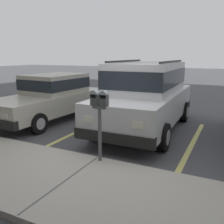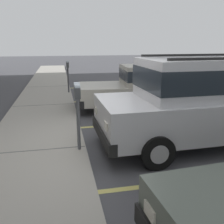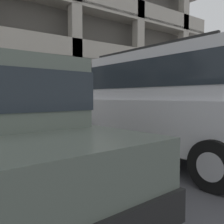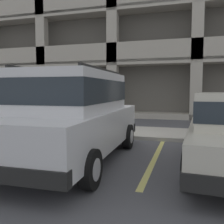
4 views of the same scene
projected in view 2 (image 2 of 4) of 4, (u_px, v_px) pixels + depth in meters
The scene contains 7 objects.
ground_plane at pixel (95, 153), 5.52m from camera, with size 80.00×80.00×0.10m.
sidewalk at pixel (34, 153), 5.24m from camera, with size 40.00×2.20×0.12m.
parking_stall_lines at pixel (135, 124), 7.28m from camera, with size 12.84×4.80×0.01m.
silver_suv at pixel (205, 98), 5.60m from camera, with size 2.10×4.82×2.03m.
dark_hatchback at pixel (145, 86), 8.74m from camera, with size 2.01×4.57×1.54m.
parking_meter_near at pixel (77, 101), 5.01m from camera, with size 0.35×0.12×1.41m.
parking_meter_far at pixel (68, 69), 11.01m from camera, with size 0.35×0.12×1.41m.
Camera 2 is at (-5.04, 0.67, 2.31)m, focal length 40.00 mm.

